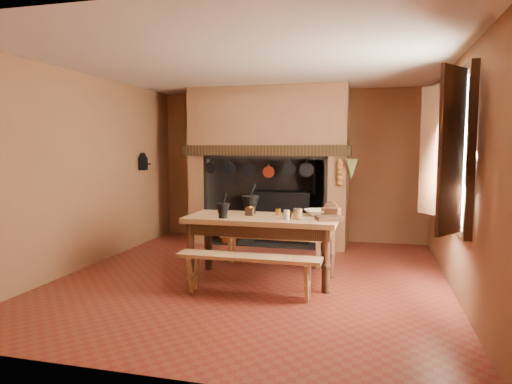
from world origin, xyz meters
The scene contains 28 objects.
floor centered at (0.00, 0.00, 0.00)m, with size 5.50×5.50×0.00m, color maroon.
ceiling centered at (0.00, 0.00, 2.80)m, with size 5.50×5.50×0.00m, color silver.
back_wall centered at (0.00, 2.75, 1.40)m, with size 5.00×0.02×2.80m, color brown.
wall_left centered at (-2.50, 0.00, 1.40)m, with size 0.02×5.50×2.80m, color brown.
wall_right centered at (2.50, 0.00, 1.40)m, with size 0.02×5.50×2.80m, color brown.
wall_front centered at (0.00, -2.75, 1.40)m, with size 5.00×0.02×2.80m, color brown.
chimney_breast centered at (-0.30, 2.31, 1.81)m, with size 2.95×0.96×2.80m.
iron_range centered at (-0.04, 2.45, 0.48)m, with size 1.12×0.55×1.60m.
hearth_pans centered at (-1.05, 2.22, 0.09)m, with size 0.51×0.62×0.20m.
hanging_pans centered at (-0.34, 1.81, 1.36)m, with size 1.92×0.29×0.27m.
onion_string centered at (1.00, 1.79, 1.33)m, with size 0.12×0.10×0.46m, color #95561B, non-canonical shape.
herb_bunch centered at (1.18, 1.79, 1.38)m, with size 0.20×0.20×0.35m, color olive.
window centered at (2.35, -0.40, 1.70)m, with size 0.39×1.75×1.76m.
wall_coffee_mill centered at (-2.42, 1.55, 1.52)m, with size 0.23×0.16×0.31m.
work_table centered at (0.14, -0.06, 0.71)m, with size 1.95×0.87×0.85m.
bench_front centered at (0.14, -0.72, 0.36)m, with size 1.72×0.30×0.48m.
bench_back centered at (0.14, 0.69, 0.34)m, with size 1.60×0.28×0.45m.
mortar_large centered at (-0.07, 0.14, 0.98)m, with size 0.24×0.24×0.41m.
mortar_small centered at (-0.31, -0.32, 0.95)m, with size 0.19×0.19×0.32m.
coffee_grinder centered at (-0.04, -0.01, 0.91)m, with size 0.14×0.11×0.16m.
brass_mug_a centered at (-0.33, -0.26, 0.89)m, with size 0.07×0.07×0.08m, color #B57929.
brass_mug_b centered at (0.32, 0.11, 0.89)m, with size 0.08×0.08×0.09m, color #B57929.
mixing_bowl centered at (0.84, 0.18, 0.89)m, with size 0.34×0.34×0.08m, color #B1AD88.
stoneware_crock centered at (0.63, -0.18, 0.91)m, with size 0.11×0.11×0.14m, color #54391F.
glass_jar centered at (0.51, -0.27, 0.91)m, with size 0.07×0.07×0.13m, color beige.
wicker_basket centered at (1.02, 0.10, 0.91)m, with size 0.24×0.20×0.21m.
wooden_tray centered at (1.02, -0.17, 0.87)m, with size 0.31×0.22×0.05m, color #381F11.
brass_cup centered at (0.49, -0.16, 0.90)m, with size 0.13×0.13×0.10m, color #B57929.
Camera 1 is at (1.54, -5.76, 1.74)m, focal length 32.00 mm.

